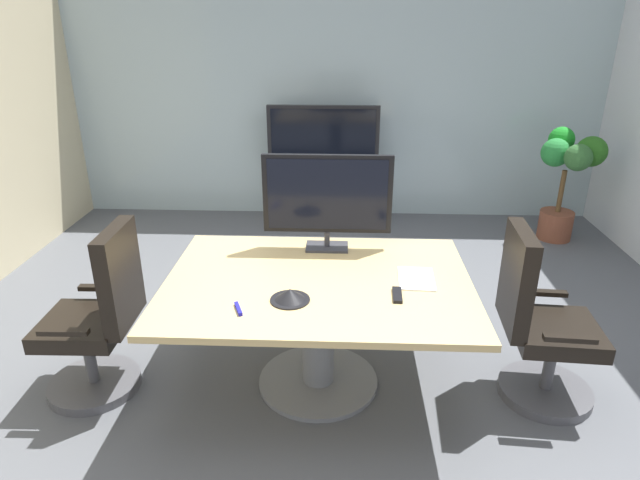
{
  "coord_description": "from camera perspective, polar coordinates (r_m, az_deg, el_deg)",
  "views": [
    {
      "loc": [
        0.11,
        -2.98,
        2.2
      ],
      "look_at": [
        -0.03,
        0.12,
        0.89
      ],
      "focal_mm": 30.31,
      "sensor_mm": 36.0,
      "label": 1
    }
  ],
  "objects": [
    {
      "name": "conference_phone",
      "position": [
        2.97,
        -3.19,
        -5.86
      ],
      "size": [
        0.22,
        0.22,
        0.07
      ],
      "color": "black",
      "rests_on": "conference_table"
    },
    {
      "name": "tv_monitor",
      "position": [
        3.51,
        0.78,
        4.59
      ],
      "size": [
        0.84,
        0.18,
        0.64
      ],
      "color": "#333338",
      "rests_on": "conference_table"
    },
    {
      "name": "ground_plane",
      "position": [
        3.71,
        0.42,
        -13.56
      ],
      "size": [
        7.31,
        7.31,
        0.0
      ],
      "primitive_type": "plane",
      "color": "#515459"
    },
    {
      "name": "paper_notepad",
      "position": [
        3.26,
        10.12,
        -4.03
      ],
      "size": [
        0.23,
        0.31,
        0.01
      ],
      "primitive_type": "cube",
      "rotation": [
        0.0,
        0.0,
        -0.06
      ],
      "color": "white",
      "rests_on": "conference_table"
    },
    {
      "name": "whiteboard_marker",
      "position": [
        2.92,
        -8.61,
        -7.19
      ],
      "size": [
        0.07,
        0.13,
        0.02
      ],
      "primitive_type": "cube",
      "rotation": [
        0.0,
        0.0,
        -1.2
      ],
      "color": "#1919A5",
      "rests_on": "conference_table"
    },
    {
      "name": "office_chair_right",
      "position": [
        3.5,
        22.13,
        -8.92
      ],
      "size": [
        0.61,
        0.59,
        1.09
      ],
      "rotation": [
        0.0,
        0.0,
        1.5
      ],
      "color": "#4C4C51",
      "rests_on": "ground"
    },
    {
      "name": "conference_table",
      "position": [
        3.29,
        -0.19,
        -7.04
      ],
      "size": [
        1.81,
        1.3,
        0.74
      ],
      "color": "tan",
      "rests_on": "ground"
    },
    {
      "name": "remote_control",
      "position": [
        3.05,
        8.16,
        -5.76
      ],
      "size": [
        0.06,
        0.17,
        0.02
      ],
      "primitive_type": "cube",
      "rotation": [
        0.0,
        0.0,
        -0.04
      ],
      "color": "black",
      "rests_on": "conference_table"
    },
    {
      "name": "potted_plant",
      "position": [
        6.02,
        24.65,
        6.43
      ],
      "size": [
        0.61,
        0.65,
        1.14
      ],
      "color": "brown",
      "rests_on": "ground"
    },
    {
      "name": "wall_back_glass_partition",
      "position": [
        6.19,
        1.59,
        15.12
      ],
      "size": [
        5.96,
        0.1,
        2.74
      ],
      "primitive_type": "cube",
      "color": "#9EB2B7",
      "rests_on": "ground"
    },
    {
      "name": "wall_display_unit",
      "position": [
        6.05,
        0.33,
        5.91
      ],
      "size": [
        1.2,
        0.36,
        1.31
      ],
      "color": "#B7BABC",
      "rests_on": "ground"
    },
    {
      "name": "office_chair_left",
      "position": [
        3.55,
        -22.25,
        -8.42
      ],
      "size": [
        0.6,
        0.58,
        1.09
      ],
      "rotation": [
        0.0,
        0.0,
        -1.55
      ],
      "color": "#4C4C51",
      "rests_on": "ground"
    }
  ]
}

